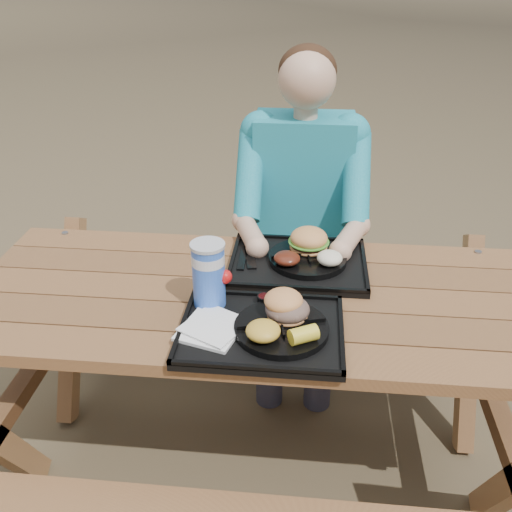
{
  "coord_description": "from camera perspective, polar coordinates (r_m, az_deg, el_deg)",
  "views": [
    {
      "loc": [
        0.15,
        -1.49,
        1.71
      ],
      "look_at": [
        0.0,
        0.0,
        0.88
      ],
      "focal_mm": 40.0,
      "sensor_mm": 36.0,
      "label": 1
    }
  ],
  "objects": [
    {
      "name": "ground",
      "position": [
        2.27,
        0.0,
        -19.85
      ],
      "size": [
        60.0,
        60.0,
        0.0
      ],
      "primitive_type": "plane",
      "color": "#999999",
      "rests_on": "ground"
    },
    {
      "name": "picnic_table",
      "position": [
        2.0,
        0.0,
        -12.76
      ],
      "size": [
        1.8,
        1.49,
        0.75
      ],
      "primitive_type": null,
      "color": "#999999",
      "rests_on": "ground"
    },
    {
      "name": "tray_near",
      "position": [
        1.59,
        0.55,
        -7.6
      ],
      "size": [
        0.45,
        0.35,
        0.02
      ],
      "primitive_type": "cube",
      "color": "black",
      "rests_on": "picnic_table"
    },
    {
      "name": "tray_far",
      "position": [
        1.91,
        4.24,
        -0.87
      ],
      "size": [
        0.45,
        0.35,
        0.02
      ],
      "primitive_type": "cube",
      "color": "black",
      "rests_on": "picnic_table"
    },
    {
      "name": "plate_near",
      "position": [
        1.57,
        2.55,
        -7.23
      ],
      "size": [
        0.26,
        0.26,
        0.02
      ],
      "primitive_type": "cylinder",
      "color": "black",
      "rests_on": "tray_near"
    },
    {
      "name": "plate_far",
      "position": [
        1.91,
        5.17,
        -0.24
      ],
      "size": [
        0.26,
        0.26,
        0.02
      ],
      "primitive_type": "cylinder",
      "color": "black",
      "rests_on": "tray_far"
    },
    {
      "name": "napkin_stack",
      "position": [
        1.57,
        -4.55,
        -7.25
      ],
      "size": [
        0.2,
        0.2,
        0.02
      ],
      "primitive_type": "cube",
      "rotation": [
        0.0,
        0.0,
        -0.28
      ],
      "color": "white",
      "rests_on": "tray_near"
    },
    {
      "name": "soda_cup",
      "position": [
        1.64,
        -4.75,
        -2.0
      ],
      "size": [
        0.09,
        0.09,
        0.19
      ],
      "primitive_type": "cylinder",
      "color": "blue",
      "rests_on": "tray_near"
    },
    {
      "name": "condiment_bbq",
      "position": [
        1.68,
        0.87,
        -4.38
      ],
      "size": [
        0.04,
        0.04,
        0.03
      ],
      "primitive_type": "cylinder",
      "color": "black",
      "rests_on": "tray_near"
    },
    {
      "name": "condiment_mustard",
      "position": [
        1.67,
        2.87,
        -4.57
      ],
      "size": [
        0.05,
        0.05,
        0.03
      ],
      "primitive_type": "cylinder",
      "color": "gold",
      "rests_on": "tray_near"
    },
    {
      "name": "sandwich",
      "position": [
        1.57,
        3.2,
        -4.26
      ],
      "size": [
        0.11,
        0.11,
        0.12
      ],
      "primitive_type": null,
      "color": "#E49150",
      "rests_on": "plate_near"
    },
    {
      "name": "mac_cheese",
      "position": [
        1.5,
        0.72,
        -7.49
      ],
      "size": [
        0.09,
        0.09,
        0.05
      ],
      "primitive_type": "ellipsoid",
      "color": "gold",
      "rests_on": "plate_near"
    },
    {
      "name": "corn_cob",
      "position": [
        1.5,
        4.77,
        -7.84
      ],
      "size": [
        0.1,
        0.1,
        0.04
      ],
      "primitive_type": null,
      "rotation": [
        0.0,
        0.0,
        0.49
      ],
      "color": "yellow",
      "rests_on": "plate_near"
    },
    {
      "name": "cutlery_far",
      "position": [
        1.93,
        -0.6,
        -0.03
      ],
      "size": [
        0.06,
        0.17,
        0.01
      ],
      "primitive_type": "cube",
      "rotation": [
        0.0,
        0.0,
        0.19
      ],
      "color": "black",
      "rests_on": "tray_far"
    },
    {
      "name": "burger",
      "position": [
        1.92,
        5.34,
        2.24
      ],
      "size": [
        0.13,
        0.13,
        0.11
      ],
      "primitive_type": null,
      "color": "#E69651",
      "rests_on": "plate_far"
    },
    {
      "name": "baked_beans",
      "position": [
        1.84,
        3.12,
        -0.24
      ],
      "size": [
        0.09,
        0.09,
        0.04
      ],
      "primitive_type": "ellipsoid",
      "color": "#571E11",
      "rests_on": "plate_far"
    },
    {
      "name": "potato_salad",
      "position": [
        1.85,
        7.38,
        -0.2
      ],
      "size": [
        0.08,
        0.08,
        0.05
      ],
      "primitive_type": "ellipsoid",
      "color": "white",
      "rests_on": "plate_far"
    },
    {
      "name": "diner",
      "position": [
        2.37,
        4.47,
        2.15
      ],
      "size": [
        0.48,
        0.84,
        1.28
      ],
      "primitive_type": null,
      "color": "#1DCCBB",
      "rests_on": "ground"
    }
  ]
}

